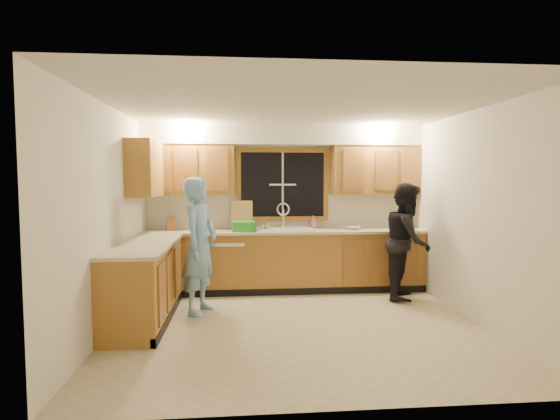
# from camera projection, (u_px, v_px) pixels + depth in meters

# --- Properties ---
(floor) EXTENTS (4.20, 4.20, 0.00)m
(floor) POSITION_uv_depth(u_px,v_px,m) (298.00, 325.00, 5.05)
(floor) COLOR #BEB092
(floor) RESTS_ON ground
(ceiling) EXTENTS (4.20, 4.20, 0.00)m
(ceiling) POSITION_uv_depth(u_px,v_px,m) (298.00, 106.00, 4.88)
(ceiling) COLOR silver
(wall_back) EXTENTS (4.20, 0.00, 4.20)m
(wall_back) POSITION_uv_depth(u_px,v_px,m) (283.00, 207.00, 6.85)
(wall_back) COLOR silver
(wall_back) RESTS_ON ground
(wall_left) EXTENTS (0.00, 3.80, 3.80)m
(wall_left) POSITION_uv_depth(u_px,v_px,m) (108.00, 219.00, 4.78)
(wall_left) COLOR silver
(wall_left) RESTS_ON ground
(wall_right) EXTENTS (0.00, 3.80, 3.80)m
(wall_right) POSITION_uv_depth(u_px,v_px,m) (474.00, 216.00, 5.15)
(wall_right) COLOR silver
(wall_right) RESTS_ON ground
(base_cabinets_back) EXTENTS (4.20, 0.60, 0.88)m
(base_cabinets_back) POSITION_uv_depth(u_px,v_px,m) (284.00, 261.00, 6.61)
(base_cabinets_back) COLOR #A4732F
(base_cabinets_back) RESTS_ON ground
(base_cabinets_left) EXTENTS (0.60, 1.90, 0.88)m
(base_cabinets_left) POSITION_uv_depth(u_px,v_px,m) (145.00, 283.00, 5.21)
(base_cabinets_left) COLOR #A4732F
(base_cabinets_left) RESTS_ON ground
(countertop_back) EXTENTS (4.20, 0.63, 0.04)m
(countertop_back) POSITION_uv_depth(u_px,v_px,m) (284.00, 231.00, 6.56)
(countertop_back) COLOR beige
(countertop_back) RESTS_ON base_cabinets_back
(countertop_left) EXTENTS (0.63, 1.90, 0.04)m
(countertop_left) POSITION_uv_depth(u_px,v_px,m) (145.00, 245.00, 5.18)
(countertop_left) COLOR beige
(countertop_left) RESTS_ON base_cabinets_left
(upper_cabinets_left) EXTENTS (1.35, 0.33, 0.75)m
(upper_cabinets_left) POSITION_uv_depth(u_px,v_px,m) (189.00, 170.00, 6.52)
(upper_cabinets_left) COLOR #A4732F
(upper_cabinets_left) RESTS_ON wall_back
(upper_cabinets_right) EXTENTS (1.35, 0.33, 0.75)m
(upper_cabinets_right) POSITION_uv_depth(u_px,v_px,m) (375.00, 170.00, 6.77)
(upper_cabinets_right) COLOR #A4732F
(upper_cabinets_right) RESTS_ON wall_back
(upper_cabinets_return) EXTENTS (0.33, 0.90, 0.75)m
(upper_cabinets_return) POSITION_uv_depth(u_px,v_px,m) (145.00, 169.00, 5.87)
(upper_cabinets_return) COLOR #A4732F
(upper_cabinets_return) RESTS_ON wall_left
(soffit) EXTENTS (4.20, 0.35, 0.30)m
(soffit) POSITION_uv_depth(u_px,v_px,m) (284.00, 135.00, 6.60)
(soffit) COLOR white
(soffit) RESTS_ON wall_back
(window_frame) EXTENTS (1.44, 0.03, 1.14)m
(window_frame) POSITION_uv_depth(u_px,v_px,m) (283.00, 185.00, 6.82)
(window_frame) COLOR black
(window_frame) RESTS_ON wall_back
(sink) EXTENTS (0.86, 0.52, 0.57)m
(sink) POSITION_uv_depth(u_px,v_px,m) (284.00, 234.00, 6.58)
(sink) COLOR white
(sink) RESTS_ON countertop_back
(dishwasher) EXTENTS (0.60, 0.56, 0.82)m
(dishwasher) POSITION_uv_depth(u_px,v_px,m) (228.00, 264.00, 6.53)
(dishwasher) COLOR silver
(dishwasher) RESTS_ON floor
(stove) EXTENTS (0.58, 0.75, 0.90)m
(stove) POSITION_uv_depth(u_px,v_px,m) (133.00, 295.00, 4.64)
(stove) COLOR silver
(stove) RESTS_ON floor
(man) EXTENTS (0.59, 0.72, 1.71)m
(man) POSITION_uv_depth(u_px,v_px,m) (200.00, 245.00, 5.47)
(man) COLOR #74A7DC
(man) RESTS_ON floor
(woman) EXTENTS (0.89, 0.98, 1.63)m
(woman) POSITION_uv_depth(u_px,v_px,m) (407.00, 241.00, 6.15)
(woman) COLOR black
(woman) RESTS_ON floor
(knife_block) EXTENTS (0.14, 0.12, 0.20)m
(knife_block) POSITION_uv_depth(u_px,v_px,m) (170.00, 224.00, 6.51)
(knife_block) COLOR #9B642A
(knife_block) RESTS_ON countertop_back
(cutting_board) EXTENTS (0.33, 0.11, 0.43)m
(cutting_board) POSITION_uv_depth(u_px,v_px,m) (242.00, 215.00, 6.71)
(cutting_board) COLOR #D9B16F
(cutting_board) RESTS_ON countertop_back
(dish_crate) EXTENTS (0.33, 0.31, 0.15)m
(dish_crate) POSITION_uv_depth(u_px,v_px,m) (244.00, 226.00, 6.40)
(dish_crate) COLOR green
(dish_crate) RESTS_ON countertop_back
(soap_bottle) EXTENTS (0.09, 0.09, 0.20)m
(soap_bottle) POSITION_uv_depth(u_px,v_px,m) (313.00, 222.00, 6.81)
(soap_bottle) COLOR #FD6094
(soap_bottle) RESTS_ON countertop_back
(bowl) EXTENTS (0.27, 0.27, 0.05)m
(bowl) POSITION_uv_depth(u_px,v_px,m) (354.00, 228.00, 6.65)
(bowl) COLOR silver
(bowl) RESTS_ON countertop_back
(can_left) EXTENTS (0.08, 0.08, 0.13)m
(can_left) POSITION_uv_depth(u_px,v_px,m) (267.00, 227.00, 6.42)
(can_left) COLOR #BCB190
(can_left) RESTS_ON countertop_back
(can_right) EXTENTS (0.07, 0.07, 0.12)m
(can_right) POSITION_uv_depth(u_px,v_px,m) (263.00, 227.00, 6.46)
(can_right) COLOR #BCB190
(can_right) RESTS_ON countertop_back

